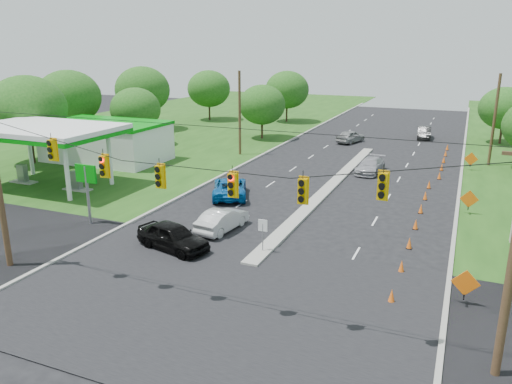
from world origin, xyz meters
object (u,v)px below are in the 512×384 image
at_px(black_sedan, 173,237).
at_px(blue_pickup, 230,187).
at_px(white_sedan, 222,220).
at_px(gas_station, 97,139).

xyz_separation_m(black_sedan, blue_pickup, (-1.62, 10.94, -0.04)).
bearing_deg(white_sedan, gas_station, -24.38).
relative_size(white_sedan, blue_pickup, 0.80).
distance_m(black_sedan, white_sedan, 4.15).
relative_size(black_sedan, white_sedan, 1.08).
xyz_separation_m(gas_station, black_sedan, (18.60, -15.79, -1.77)).
distance_m(gas_station, blue_pickup, 17.75).
bearing_deg(blue_pickup, white_sedan, 87.93).
xyz_separation_m(gas_station, white_sedan, (19.83, -11.83, -1.85)).
bearing_deg(black_sedan, blue_pickup, 22.82).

